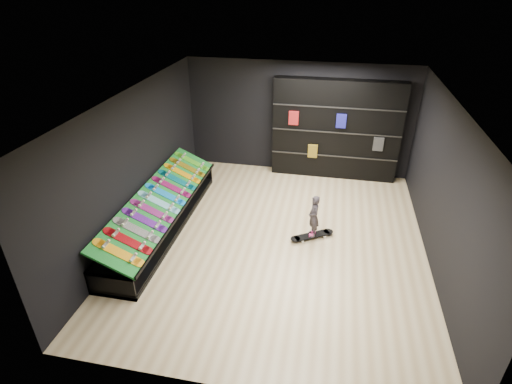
% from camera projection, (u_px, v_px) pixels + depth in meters
% --- Properties ---
extents(floor, '(6.00, 7.00, 0.01)m').
position_uv_depth(floor, '(277.00, 240.00, 8.41)').
color(floor, beige).
rests_on(floor, ground).
extents(ceiling, '(6.00, 7.00, 0.01)m').
position_uv_depth(ceiling, '(282.00, 100.00, 6.95)').
color(ceiling, white).
rests_on(ceiling, ground).
extents(wall_back, '(6.00, 0.02, 3.00)m').
position_uv_depth(wall_back, '(298.00, 119.00, 10.68)').
color(wall_back, black).
rests_on(wall_back, ground).
extents(wall_front, '(6.00, 0.02, 3.00)m').
position_uv_depth(wall_front, '(236.00, 309.00, 4.68)').
color(wall_front, black).
rests_on(wall_front, ground).
extents(wall_left, '(0.02, 7.00, 3.00)m').
position_uv_depth(wall_left, '(135.00, 164.00, 8.19)').
color(wall_left, black).
rests_on(wall_left, ground).
extents(wall_right, '(0.02, 7.00, 3.00)m').
position_uv_depth(wall_right, '(445.00, 192.00, 7.17)').
color(wall_right, black).
rests_on(wall_right, ground).
extents(display_rack, '(0.90, 4.50, 0.50)m').
position_uv_depth(display_rack, '(162.00, 217.00, 8.72)').
color(display_rack, black).
rests_on(display_rack, ground).
extents(turf_ramp, '(0.92, 4.50, 0.46)m').
position_uv_depth(turf_ramp, '(162.00, 199.00, 8.49)').
color(turf_ramp, '#10661E').
rests_on(turf_ramp, display_rack).
extents(back_shelving, '(3.29, 0.38, 2.63)m').
position_uv_depth(back_shelving, '(336.00, 130.00, 10.44)').
color(back_shelving, black).
rests_on(back_shelving, ground).
extents(floor_skateboard, '(0.95, 0.70, 0.09)m').
position_uv_depth(floor_skateboard, '(312.00, 236.00, 8.45)').
color(floor_skateboard, black).
rests_on(floor_skateboard, ground).
extents(child, '(0.21, 0.25, 0.55)m').
position_uv_depth(child, '(313.00, 224.00, 8.29)').
color(child, black).
rests_on(child, floor_skateboard).
extents(display_board_0, '(0.93, 0.22, 0.50)m').
position_uv_depth(display_board_0, '(119.00, 253.00, 6.85)').
color(display_board_0, orange).
rests_on(display_board_0, turf_ramp).
extents(display_board_1, '(0.93, 0.22, 0.50)m').
position_uv_depth(display_board_1, '(128.00, 241.00, 7.14)').
color(display_board_1, red).
rests_on(display_board_1, turf_ramp).
extents(display_board_2, '(0.93, 0.22, 0.50)m').
position_uv_depth(display_board_2, '(137.00, 230.00, 7.44)').
color(display_board_2, black).
rests_on(display_board_2, turf_ramp).
extents(display_board_3, '(0.93, 0.22, 0.50)m').
position_uv_depth(display_board_3, '(145.00, 220.00, 7.73)').
color(display_board_3, purple).
rests_on(display_board_3, turf_ramp).
extents(display_board_4, '(0.93, 0.22, 0.50)m').
position_uv_depth(display_board_4, '(152.00, 211.00, 8.03)').
color(display_board_4, '#2626BF').
rests_on(display_board_4, turf_ramp).
extents(display_board_5, '(0.93, 0.22, 0.50)m').
position_uv_depth(display_board_5, '(159.00, 202.00, 8.33)').
color(display_board_5, '#0CB2E5').
rests_on(display_board_5, turf_ramp).
extents(display_board_6, '(0.93, 0.22, 0.50)m').
position_uv_depth(display_board_6, '(166.00, 194.00, 8.62)').
color(display_board_6, blue).
rests_on(display_board_6, turf_ramp).
extents(display_board_7, '(0.93, 0.22, 0.50)m').
position_uv_depth(display_board_7, '(172.00, 187.00, 8.92)').
color(display_board_7, '#E5198C').
rests_on(display_board_7, turf_ramp).
extents(display_board_8, '(0.93, 0.22, 0.50)m').
position_uv_depth(display_board_8, '(177.00, 180.00, 9.21)').
color(display_board_8, '#0C8C99').
rests_on(display_board_8, turf_ramp).
extents(display_board_9, '(0.93, 0.22, 0.50)m').
position_uv_depth(display_board_9, '(183.00, 173.00, 9.51)').
color(display_board_9, yellow).
rests_on(display_board_9, turf_ramp).
extents(display_board_10, '(0.93, 0.22, 0.50)m').
position_uv_depth(display_board_10, '(188.00, 167.00, 9.81)').
color(display_board_10, yellow).
rests_on(display_board_10, turf_ramp).
extents(display_board_11, '(0.93, 0.22, 0.50)m').
position_uv_depth(display_board_11, '(192.00, 162.00, 10.10)').
color(display_board_11, green).
rests_on(display_board_11, turf_ramp).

